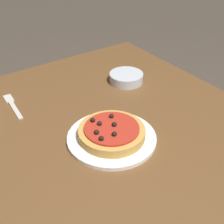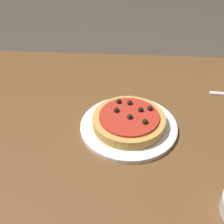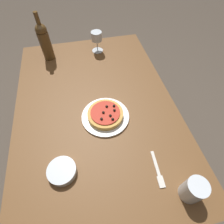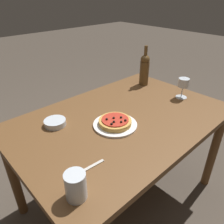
{
  "view_description": "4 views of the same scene",
  "coord_description": "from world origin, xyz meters",
  "views": [
    {
      "loc": [
        0.46,
        -0.43,
        1.28
      ],
      "look_at": [
        -0.12,
        -0.03,
        0.8
      ],
      "focal_mm": 50.0,
      "sensor_mm": 36.0,
      "label": 1
    },
    {
      "loc": [
        -0.09,
        0.58,
        1.26
      ],
      "look_at": [
        -0.06,
        -0.06,
        0.76
      ],
      "focal_mm": 50.0,
      "sensor_mm": 36.0,
      "label": 2
    },
    {
      "loc": [
        -0.64,
        0.04,
        1.49
      ],
      "look_at": [
        -0.13,
        -0.07,
        0.79
      ],
      "focal_mm": 28.0,
      "sensor_mm": 36.0,
      "label": 3
    },
    {
      "loc": [
        -0.83,
        -0.8,
        1.41
      ],
      "look_at": [
        -0.08,
        0.01,
        0.78
      ],
      "focal_mm": 35.0,
      "sensor_mm": 36.0,
      "label": 4
    }
  ],
  "objects": [
    {
      "name": "dinner_plate",
      "position": [
        -0.1,
        -0.04,
        0.72
      ],
      "size": [
        0.25,
        0.25,
        0.01
      ],
      "color": "white",
      "rests_on": "dining_table"
    },
    {
      "name": "wine_bottle",
      "position": [
        0.5,
        0.25,
        0.85
      ],
      "size": [
        0.07,
        0.07,
        0.31
      ],
      "color": "brown",
      "rests_on": "dining_table"
    },
    {
      "name": "pizza",
      "position": [
        -0.1,
        -0.04,
        0.74
      ],
      "size": [
        0.19,
        0.19,
        0.04
      ],
      "color": "gold",
      "rests_on": "dinner_plate"
    },
    {
      "name": "ground_plane",
      "position": [
        0.0,
        0.0,
        0.0
      ],
      "size": [
        14.0,
        14.0,
        0.0
      ],
      "primitive_type": "plane",
      "color": "#4C4238"
    },
    {
      "name": "fork",
      "position": [
        -0.44,
        -0.21,
        0.72
      ],
      "size": [
        0.16,
        0.03,
        0.0
      ],
      "rotation": [
        0.0,
        0.0,
        3.07
      ],
      "color": "beige",
      "rests_on": "dining_table"
    },
    {
      "name": "dining_table",
      "position": [
        0.0,
        0.0,
        0.63
      ],
      "size": [
        1.33,
        0.89,
        0.72
      ],
      "color": "brown",
      "rests_on": "ground_plane"
    },
    {
      "name": "wine_glass",
      "position": [
        0.51,
        -0.1,
        0.82
      ],
      "size": [
        0.08,
        0.08,
        0.15
      ],
      "color": "silver",
      "rests_on": "dining_table"
    },
    {
      "name": "side_bowl",
      "position": [
        -0.35,
        0.2,
        0.73
      ],
      "size": [
        0.13,
        0.13,
        0.03
      ],
      "color": "silver",
      "rests_on": "dining_table"
    },
    {
      "name": "water_cup",
      "position": [
        -0.55,
        -0.3,
        0.77
      ],
      "size": [
        0.08,
        0.08,
        0.12
      ],
      "color": "silver",
      "rests_on": "dining_table"
    }
  ]
}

